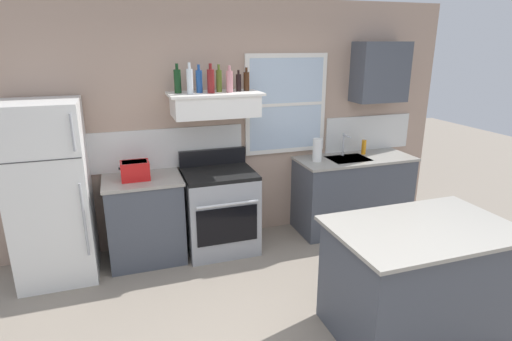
{
  "coord_description": "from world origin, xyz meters",
  "views": [
    {
      "loc": [
        -1.22,
        -2.26,
        2.24
      ],
      "look_at": [
        -0.05,
        1.2,
        1.1
      ],
      "focal_mm": 28.88,
      "sensor_mm": 36.0,
      "label": 1
    }
  ],
  "objects_px": {
    "bottle_dark_green_wine": "(178,81)",
    "paper_towel_roll": "(317,150)",
    "bottle_balsamic_dark": "(239,82)",
    "bottle_brown_stout": "(246,81)",
    "dish_soap_bottle": "(364,147)",
    "kitchen_island": "(417,279)",
    "refrigerator": "(51,193)",
    "bottle_rose_pink": "(229,81)",
    "toaster": "(135,170)",
    "bottle_blue_liqueur": "(199,81)",
    "bottle_clear_tall": "(190,81)",
    "stove_range": "(220,210)",
    "bottle_olive_oil_square": "(219,80)",
    "bottle_red_label_wine": "(211,81)"
  },
  "relations": [
    {
      "from": "bottle_balsamic_dark",
      "to": "bottle_brown_stout",
      "type": "xyz_separation_m",
      "value": [
        0.09,
        0.02,
        0.01
      ]
    },
    {
      "from": "toaster",
      "to": "paper_towel_roll",
      "type": "relative_size",
      "value": 1.1
    },
    {
      "from": "bottle_olive_oil_square",
      "to": "paper_towel_roll",
      "type": "xyz_separation_m",
      "value": [
        1.13,
        -0.08,
        -0.82
      ]
    },
    {
      "from": "toaster",
      "to": "dish_soap_bottle",
      "type": "bearing_deg",
      "value": 2.62
    },
    {
      "from": "refrigerator",
      "to": "dish_soap_bottle",
      "type": "xyz_separation_m",
      "value": [
        3.53,
        0.16,
        0.13
      ]
    },
    {
      "from": "bottle_dark_green_wine",
      "to": "paper_towel_roll",
      "type": "xyz_separation_m",
      "value": [
        1.56,
        -0.11,
        -0.82
      ]
    },
    {
      "from": "bottle_rose_pink",
      "to": "kitchen_island",
      "type": "relative_size",
      "value": 0.19
    },
    {
      "from": "stove_range",
      "to": "bottle_rose_pink",
      "type": "bearing_deg",
      "value": 17.99
    },
    {
      "from": "bottle_dark_green_wine",
      "to": "refrigerator",
      "type": "bearing_deg",
      "value": -172.56
    },
    {
      "from": "bottle_blue_liqueur",
      "to": "bottle_rose_pink",
      "type": "height_order",
      "value": "bottle_blue_liqueur"
    },
    {
      "from": "bottle_balsamic_dark",
      "to": "paper_towel_roll",
      "type": "xyz_separation_m",
      "value": [
        0.93,
        -0.07,
        -0.79
      ]
    },
    {
      "from": "bottle_blue_liqueur",
      "to": "bottle_olive_oil_square",
      "type": "bearing_deg",
      "value": -0.7
    },
    {
      "from": "bottle_brown_stout",
      "to": "bottle_balsamic_dark",
      "type": "bearing_deg",
      "value": -165.27
    },
    {
      "from": "bottle_balsamic_dark",
      "to": "bottle_brown_stout",
      "type": "bearing_deg",
      "value": 14.73
    },
    {
      "from": "stove_range",
      "to": "bottle_brown_stout",
      "type": "distance_m",
      "value": 1.43
    },
    {
      "from": "bottle_balsamic_dark",
      "to": "dish_soap_bottle",
      "type": "distance_m",
      "value": 1.82
    },
    {
      "from": "bottle_clear_tall",
      "to": "bottle_balsamic_dark",
      "type": "distance_m",
      "value": 0.53
    },
    {
      "from": "bottle_red_label_wine",
      "to": "stove_range",
      "type": "bearing_deg",
      "value": -42.3
    },
    {
      "from": "toaster",
      "to": "bottle_dark_green_wine",
      "type": "bearing_deg",
      "value": 15.04
    },
    {
      "from": "bottle_dark_green_wine",
      "to": "paper_towel_roll",
      "type": "height_order",
      "value": "bottle_dark_green_wine"
    },
    {
      "from": "bottle_rose_pink",
      "to": "paper_towel_roll",
      "type": "xyz_separation_m",
      "value": [
        1.04,
        -0.01,
        -0.81
      ]
    },
    {
      "from": "bottle_dark_green_wine",
      "to": "bottle_red_label_wine",
      "type": "relative_size",
      "value": 1.0
    },
    {
      "from": "paper_towel_roll",
      "to": "bottle_rose_pink",
      "type": "bearing_deg",
      "value": 179.35
    },
    {
      "from": "bottle_dark_green_wine",
      "to": "bottle_brown_stout",
      "type": "height_order",
      "value": "bottle_dark_green_wine"
    },
    {
      "from": "bottle_blue_liqueur",
      "to": "kitchen_island",
      "type": "bearing_deg",
      "value": -56.38
    },
    {
      "from": "paper_towel_roll",
      "to": "bottle_clear_tall",
      "type": "bearing_deg",
      "value": 179.94
    },
    {
      "from": "bottle_blue_liqueur",
      "to": "kitchen_island",
      "type": "xyz_separation_m",
      "value": [
        1.3,
        -1.96,
        -1.41
      ]
    },
    {
      "from": "toaster",
      "to": "bottle_dark_green_wine",
      "type": "height_order",
      "value": "bottle_dark_green_wine"
    },
    {
      "from": "bottle_clear_tall",
      "to": "dish_soap_bottle",
      "type": "bearing_deg",
      "value": 2.63
    },
    {
      "from": "bottle_blue_liqueur",
      "to": "bottle_olive_oil_square",
      "type": "xyz_separation_m",
      "value": [
        0.21,
        -0.0,
        -0.0
      ]
    },
    {
      "from": "bottle_clear_tall",
      "to": "bottle_blue_liqueur",
      "type": "bearing_deg",
      "value": 35.45
    },
    {
      "from": "stove_range",
      "to": "bottle_red_label_wine",
      "type": "height_order",
      "value": "bottle_red_label_wine"
    },
    {
      "from": "stove_range",
      "to": "bottle_red_label_wine",
      "type": "bearing_deg",
      "value": 137.7
    },
    {
      "from": "toaster",
      "to": "kitchen_island",
      "type": "bearing_deg",
      "value": -42.67
    },
    {
      "from": "bottle_clear_tall",
      "to": "bottle_olive_oil_square",
      "type": "xyz_separation_m",
      "value": [
        0.32,
        0.07,
        -0.01
      ]
    },
    {
      "from": "bottle_clear_tall",
      "to": "paper_towel_roll",
      "type": "xyz_separation_m",
      "value": [
        1.45,
        -0.0,
        -0.83
      ]
    },
    {
      "from": "stove_range",
      "to": "paper_towel_roll",
      "type": "xyz_separation_m",
      "value": [
        1.19,
        0.04,
        0.58
      ]
    },
    {
      "from": "bottle_rose_pink",
      "to": "bottle_balsamic_dark",
      "type": "relative_size",
      "value": 1.23
    },
    {
      "from": "bottle_red_label_wine",
      "to": "dish_soap_bottle",
      "type": "distance_m",
      "value": 2.12
    },
    {
      "from": "bottle_dark_green_wine",
      "to": "kitchen_island",
      "type": "height_order",
      "value": "bottle_dark_green_wine"
    },
    {
      "from": "bottle_blue_liqueur",
      "to": "bottle_rose_pink",
      "type": "bearing_deg",
      "value": -12.49
    },
    {
      "from": "bottle_brown_stout",
      "to": "refrigerator",
      "type": "bearing_deg",
      "value": -175.69
    },
    {
      "from": "dish_soap_bottle",
      "to": "kitchen_island",
      "type": "relative_size",
      "value": 0.13
    },
    {
      "from": "kitchen_island",
      "to": "bottle_olive_oil_square",
      "type": "bearing_deg",
      "value": 119.23
    },
    {
      "from": "refrigerator",
      "to": "bottle_balsamic_dark",
      "type": "bearing_deg",
      "value": 3.79
    },
    {
      "from": "toaster",
      "to": "stove_range",
      "type": "height_order",
      "value": "toaster"
    },
    {
      "from": "bottle_dark_green_wine",
      "to": "bottle_balsamic_dark",
      "type": "distance_m",
      "value": 0.63
    },
    {
      "from": "stove_range",
      "to": "dish_soap_bottle",
      "type": "height_order",
      "value": "same"
    },
    {
      "from": "stove_range",
      "to": "bottle_olive_oil_square",
      "type": "relative_size",
      "value": 3.89
    },
    {
      "from": "bottle_blue_liqueur",
      "to": "bottle_rose_pink",
      "type": "xyz_separation_m",
      "value": [
        0.3,
        -0.07,
        -0.0
      ]
    }
  ]
}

